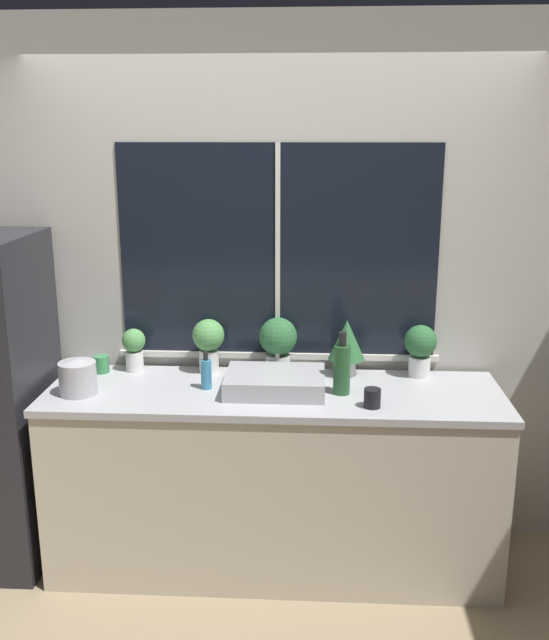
# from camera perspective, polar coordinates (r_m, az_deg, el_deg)

# --- Properties ---
(ground_plane) EXTENTS (14.00, 14.00, 0.00)m
(ground_plane) POSITION_cam_1_polar(r_m,az_deg,el_deg) (3.61, -0.38, -21.48)
(ground_plane) COLOR #937F60
(wall_back) EXTENTS (8.00, 0.09, 2.70)m
(wall_back) POSITION_cam_1_polar(r_m,az_deg,el_deg) (3.70, 0.29, 2.57)
(wall_back) COLOR #BCB7AD
(wall_back) RESTS_ON ground_plane
(counter) EXTENTS (2.20, 0.66, 0.93)m
(counter) POSITION_cam_1_polar(r_m,az_deg,el_deg) (3.63, -0.06, -12.53)
(counter) COLOR beige
(counter) RESTS_ON ground_plane
(sink) EXTENTS (0.47, 0.40, 0.27)m
(sink) POSITION_cam_1_polar(r_m,az_deg,el_deg) (3.42, 0.06, -4.96)
(sink) COLOR #ADADB2
(sink) RESTS_ON counter
(potted_plant_far_left) EXTENTS (0.12, 0.12, 0.22)m
(potted_plant_far_left) POSITION_cam_1_polar(r_m,az_deg,el_deg) (3.75, -11.18, -2.15)
(potted_plant_far_left) COLOR white
(potted_plant_far_left) RESTS_ON counter
(potted_plant_left) EXTENTS (0.16, 0.16, 0.28)m
(potted_plant_left) POSITION_cam_1_polar(r_m,az_deg,el_deg) (3.66, -5.30, -1.65)
(potted_plant_left) COLOR white
(potted_plant_left) RESTS_ON counter
(potted_plant_center) EXTENTS (0.19, 0.19, 0.29)m
(potted_plant_center) POSITION_cam_1_polar(r_m,az_deg,el_deg) (3.63, 0.29, -1.73)
(potted_plant_center) COLOR white
(potted_plant_center) RESTS_ON counter
(potted_plant_right) EXTENTS (0.18, 0.18, 0.29)m
(potted_plant_right) POSITION_cam_1_polar(r_m,az_deg,el_deg) (3.62, 5.80, -1.79)
(potted_plant_right) COLOR white
(potted_plant_right) RESTS_ON counter
(potted_plant_far_right) EXTENTS (0.16, 0.16, 0.27)m
(potted_plant_far_right) POSITION_cam_1_polar(r_m,az_deg,el_deg) (3.67, 11.59, -2.11)
(potted_plant_far_right) COLOR white
(potted_plant_far_right) RESTS_ON counter
(soap_bottle) EXTENTS (0.05, 0.05, 0.19)m
(soap_bottle) POSITION_cam_1_polar(r_m,az_deg,el_deg) (3.46, -5.48, -4.27)
(soap_bottle) COLOR teal
(soap_bottle) RESTS_ON counter
(bottle_tall) EXTENTS (0.08, 0.08, 0.30)m
(bottle_tall) POSITION_cam_1_polar(r_m,az_deg,el_deg) (3.38, 5.41, -3.86)
(bottle_tall) COLOR #235128
(bottle_tall) RESTS_ON counter
(mug_black) EXTENTS (0.08, 0.08, 0.09)m
(mug_black) POSITION_cam_1_polar(r_m,az_deg,el_deg) (3.26, 7.83, -6.21)
(mug_black) COLOR black
(mug_black) RESTS_ON counter
(mug_green) EXTENTS (0.08, 0.08, 0.09)m
(mug_green) POSITION_cam_1_polar(r_m,az_deg,el_deg) (3.78, -13.67, -3.45)
(mug_green) COLOR #38844C
(mug_green) RESTS_ON counter
(kettle) EXTENTS (0.18, 0.18, 0.17)m
(kettle) POSITION_cam_1_polar(r_m,az_deg,el_deg) (3.49, -15.46, -4.41)
(kettle) COLOR #B2B2B7
(kettle) RESTS_ON counter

